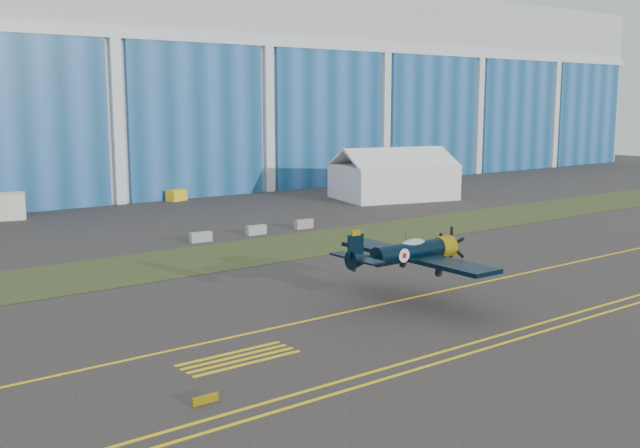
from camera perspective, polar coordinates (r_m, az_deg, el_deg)
ground at (r=54.17m, az=5.70°, el=-4.03°), size 260.00×260.00×0.00m
grass_median at (r=64.84m, az=-2.79°, el=-1.77°), size 260.00×10.00×0.02m
hangar at (r=115.96m, az=-19.61°, el=9.98°), size 220.00×45.70×30.00m
taxiway_centreline at (r=50.75m, az=9.57°, el=-5.01°), size 200.00×0.20×0.02m
edge_line_near at (r=45.08m, az=18.50°, el=-7.19°), size 80.00×0.20×0.02m
edge_line_far at (r=45.62m, az=17.45°, el=-6.94°), size 80.00×0.20×0.02m
hold_short_ladder at (r=37.41m, az=-6.21°, el=-10.14°), size 6.00×2.40×0.02m
guard_board_left at (r=32.33m, az=-8.74°, el=-13.07°), size 1.20×0.15×0.35m
warbird at (r=46.49m, az=6.77°, el=-2.14°), size 10.18×12.21×3.57m
tent at (r=97.84m, az=5.60°, el=3.90°), size 16.61×13.84×6.71m
tug at (r=97.13m, az=-10.88°, el=2.16°), size 2.74×2.17×1.40m
gse_box at (r=121.50m, az=9.63°, el=3.71°), size 3.55×2.74×1.89m
barrier_a at (r=67.97m, az=-9.07°, el=-0.99°), size 2.05×0.80×0.90m
barrier_b at (r=71.07m, az=-4.88°, el=-0.46°), size 2.01×0.64×0.90m
barrier_c at (r=74.31m, az=-1.25°, el=-0.01°), size 2.01×0.63×0.90m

